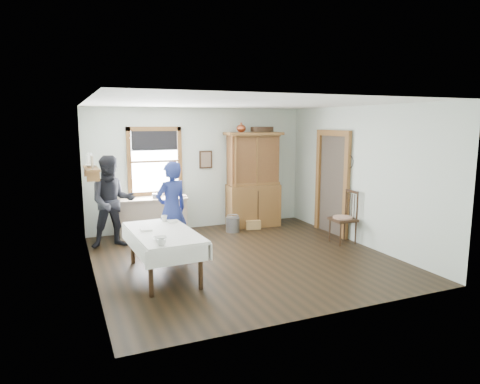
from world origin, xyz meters
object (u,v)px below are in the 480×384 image
Objects in this scene: dining_table at (164,253)px; wicker_basket at (253,224)px; work_counter at (153,217)px; woman_blue at (172,213)px; china_hutch at (253,180)px; spindle_chair at (343,217)px; pail at (233,225)px; figure_dark at (113,205)px.

dining_table is 5.34× the size of wicker_basket.
woman_blue is at bearing -83.99° from work_counter.
china_hutch is 6.48× the size of wicker_basket.
work_counter is at bearing 172.84° from wicker_basket.
china_hutch is 1.21× the size of dining_table.
china_hutch is 2.33m from spindle_chair.
china_hutch is 3.67m from dining_table.
woman_blue is (0.03, -1.55, 0.38)m from work_counter.
china_hutch is at bearing 64.16° from wicker_basket.
figure_dark is (-2.54, -0.16, 0.66)m from pail.
china_hutch reaches higher than woman_blue.
spindle_chair is (3.70, 0.41, 0.17)m from dining_table.
work_counter is 1.73m from pail.
figure_dark is at bearing -144.02° from work_counter.
spindle_chair is at bearing 151.92° from woman_blue.
spindle_chair is 3.18× the size of wicker_basket.
pail is (2.01, 2.09, -0.20)m from dining_table.
china_hutch is at bearing -166.18° from woman_blue.
wicker_basket is at bearing 40.56° from dining_table.
figure_dark is at bearing -176.31° from pail.
spindle_chair is at bearing -57.77° from china_hutch.
work_counter is at bearing 82.16° from dining_table.
dining_table is 3.35m from wicker_basket.
china_hutch is at bearing 9.61° from figure_dark.
figure_dark is at bearing -175.41° from wicker_basket.
dining_table is 2.90m from pail.
dining_table reaches higher than wicker_basket.
dining_table is 2.05m from figure_dark.
spindle_chair is 2.40m from pail.
china_hutch is at bearing 42.36° from dining_table.
woman_blue is 0.97× the size of figure_dark.
dining_table is at bearing -132.78° from china_hutch.
spindle_chair is (3.36, -2.03, 0.12)m from work_counter.
spindle_chair reaches higher than wicker_basket.
work_counter is at bearing -175.70° from china_hutch.
figure_dark reaches higher than woman_blue.
work_counter is at bearing 152.13° from spindle_chair.
spindle_chair is 0.67× the size of woman_blue.
pail is at bearing -163.91° from woman_blue.
work_counter is at bearing 167.92° from pail.
spindle_chair is 2.15m from wicker_basket.
dining_table is at bearing 47.79° from woman_blue.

